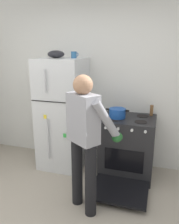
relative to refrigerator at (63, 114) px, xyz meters
The scene contains 8 objects.
kitchen_wall_back 0.83m from the refrigerator, 34.99° to the left, with size 6.00×0.10×2.70m, color silver.
refrigerator is the anchor object (origin of this frame).
stove_range 1.11m from the refrigerator, ahead, with size 0.76×1.21×0.89m.
person_cook 1.15m from the refrigerator, 53.59° to the right, with size 0.63×0.65×1.60m.
red_pot 0.88m from the refrigerator, ahead, with size 0.34×0.24×0.13m.
coffee_mug 0.92m from the refrigerator, 15.40° to the left, with size 0.11×0.08×0.10m.
pepper_mill 1.35m from the refrigerator, ahead, with size 0.05×0.05×0.16m, color brown.
mixing_bowl 0.91m from the refrigerator, behind, with size 0.25×0.25×0.11m, color black.
Camera 1 is at (0.88, -1.59, 1.87)m, focal length 36.74 mm.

